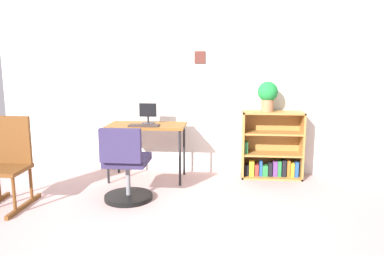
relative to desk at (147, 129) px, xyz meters
The scene contains 9 objects.
ground_plane 1.90m from the desk, 73.07° to the right, with size 6.24×6.24×0.00m, color #AF8E8B.
wall_back 0.94m from the desk, 40.07° to the left, with size 5.20×0.12×2.57m.
desk is the anchor object (origin of this frame).
monitor 0.20m from the desk, 80.34° to the left, with size 0.22×0.16×0.26m.
keyboard 0.16m from the desk, 91.53° to the right, with size 0.36×0.15×0.02m, color #312523.
office_chair 0.85m from the desk, 94.12° to the right, with size 0.52×0.54×0.82m.
rocking_chair 1.60m from the desk, 141.19° to the right, with size 0.42×0.64×0.92m.
bookshelf_low 1.61m from the desk, ahead, with size 0.76×0.30×0.86m.
potted_plant_on_shelf 1.57m from the desk, ahead, with size 0.25×0.25×0.38m.
Camera 1 is at (0.47, -2.83, 1.48)m, focal length 35.17 mm.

